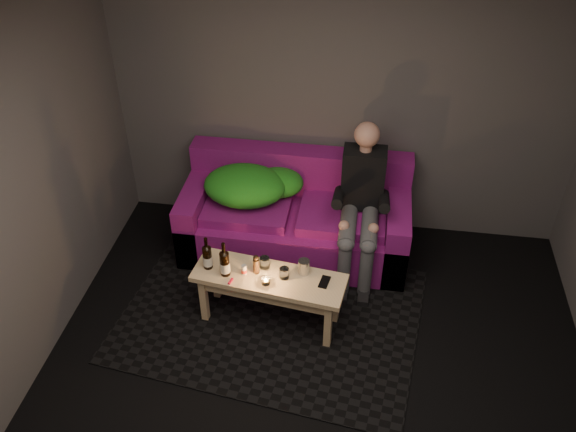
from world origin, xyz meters
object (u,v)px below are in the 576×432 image
Objects in this scene: beer_bottle_a at (207,257)px; beer_bottle_b at (225,263)px; person at (361,200)px; steel_cup at (304,267)px; coffee_table at (269,284)px; sofa at (296,218)px.

beer_bottle_a is 0.95× the size of beer_bottle_b.
person reaches higher than steel_cup.
person is 1.35m from beer_bottle_a.
steel_cup is at bearing -117.99° from person.
steel_cup reaches higher than coffee_table.
beer_bottle_b is at bearing -112.42° from sofa.
beer_bottle_b is at bearing -170.14° from steel_cup.
person is 0.83m from steel_cup.
beer_bottle_b is (0.15, -0.06, 0.01)m from beer_bottle_a.
person is 1.09× the size of coffee_table.
beer_bottle_b is (-0.97, -0.82, -0.09)m from person.
sofa is 1.64× the size of coffee_table.
sofa is 0.96m from coffee_table.
sofa is at bearing 101.64° from steel_cup.
sofa is 1.50× the size of person.
beer_bottle_a is at bearing 159.18° from beer_bottle_b.
coffee_table is 3.98× the size of beer_bottle_b.
beer_bottle_b is at bearing -20.82° from beer_bottle_a.
coffee_table is at bearing -163.89° from steel_cup.
beer_bottle_b is (-0.40, -0.98, 0.28)m from sofa.
sofa reaches higher than coffee_table.
person is at bearing -15.92° from sofa.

